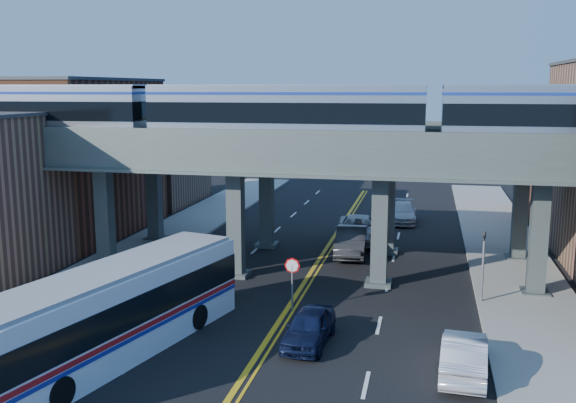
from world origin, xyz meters
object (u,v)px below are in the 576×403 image
at_px(transit_bus, 115,312).
at_px(car_lane_a, 309,327).
at_px(car_lane_c, 358,229).
at_px(car_lane_d, 402,212).
at_px(car_parked_curb, 464,355).
at_px(stop_sign, 292,276).
at_px(transit_train, 285,113).
at_px(car_lane_b, 351,241).
at_px(traffic_signal, 483,259).

relative_size(transit_bus, car_lane_a, 3.25).
bearing_deg(car_lane_c, car_lane_d, 64.22).
bearing_deg(car_parked_curb, stop_sign, -31.07).
distance_m(transit_bus, car_lane_a, 7.88).
bearing_deg(car_parked_curb, car_lane_a, -10.86).
bearing_deg(transit_train, car_parked_curb, -48.58).
bearing_deg(car_lane_b, traffic_signal, -50.61).
relative_size(transit_train, stop_sign, 17.34).
bearing_deg(transit_bus, transit_train, -6.64).
xyz_separation_m(stop_sign, transit_bus, (-5.83, -6.41, 0.01)).
bearing_deg(car_parked_curb, transit_bus, 8.36).
bearing_deg(traffic_signal, transit_bus, -147.42).
height_order(transit_train, transit_bus, transit_train).
bearing_deg(car_lane_d, car_lane_c, -112.17).
bearing_deg(car_lane_c, transit_bus, -113.83).
xyz_separation_m(stop_sign, car_lane_c, (1.50, 14.85, -0.91)).
distance_m(traffic_signal, car_parked_curb, 8.56).
height_order(transit_train, car_parked_curb, transit_train).
height_order(transit_train, car_lane_d, transit_train).
distance_m(transit_train, traffic_signal, 12.60).
bearing_deg(stop_sign, car_lane_a, -68.06).
bearing_deg(traffic_signal, car_lane_a, -137.74).
height_order(car_lane_b, car_lane_c, car_lane_b).
height_order(transit_train, traffic_signal, transit_train).
bearing_deg(car_lane_b, stop_sign, -101.07).
relative_size(traffic_signal, transit_bus, 0.30).
xyz_separation_m(transit_bus, car_lane_d, (10.09, 28.45, -1.00)).
bearing_deg(car_lane_a, car_parked_curb, -11.27).
bearing_deg(transit_bus, car_lane_c, -4.68).
bearing_deg(transit_train, car_lane_a, -71.30).
relative_size(transit_train, car_parked_curb, 9.83).
xyz_separation_m(transit_train, car_lane_c, (2.95, 9.85, -8.35)).
height_order(car_lane_c, car_lane_d, car_lane_c).
distance_m(transit_train, car_lane_a, 12.52).
relative_size(car_lane_a, car_lane_d, 0.80).
relative_size(stop_sign, car_lane_c, 0.43).
bearing_deg(car_lane_c, traffic_signal, -62.81).
bearing_deg(car_lane_b, transit_train, -119.46).
height_order(traffic_signal, car_parked_curb, traffic_signal).
relative_size(car_lane_d, car_parked_curb, 1.14).
bearing_deg(stop_sign, transit_bus, -132.28).
distance_m(car_lane_a, car_lane_b, 14.74).
distance_m(transit_bus, car_parked_curb, 13.57).
height_order(car_lane_a, car_lane_d, car_lane_d).
xyz_separation_m(transit_bus, car_lane_b, (7.33, 17.43, -0.88)).
xyz_separation_m(car_lane_c, car_lane_d, (2.76, 7.19, -0.09)).
distance_m(traffic_signal, car_lane_a, 10.12).
height_order(transit_bus, car_lane_b, transit_bus).
bearing_deg(car_lane_a, car_lane_d, 87.25).
relative_size(car_lane_a, car_lane_c, 0.69).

